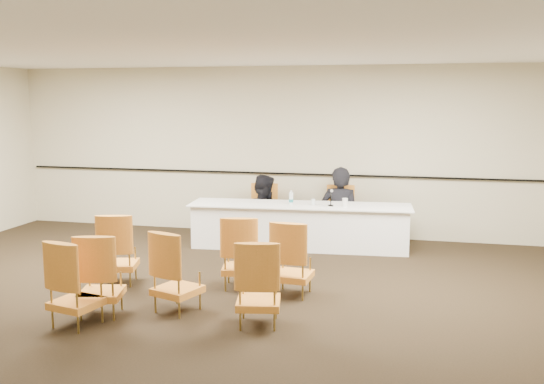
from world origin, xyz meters
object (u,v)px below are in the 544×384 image
Objects in this scene: panelist_main_chair at (340,214)px; aud_chair_back_left at (100,274)px; panelist_second at (263,221)px; aud_chair_front_right at (293,258)px; coffee_cup at (345,203)px; water_bottle at (291,198)px; panelist_second_chair at (263,212)px; aud_chair_front_mid at (241,252)px; drinking_glass at (313,202)px; aud_chair_back_right at (258,282)px; panel_table at (300,226)px; microphone at (331,198)px; panelist_main at (340,220)px; aud_chair_front_left at (118,248)px; aud_chair_extra at (76,283)px; aud_chair_back_mid at (177,271)px.

panelist_main_chair and aud_chair_back_left have the same top height.
aud_chair_front_right is (1.13, -2.92, 0.16)m from panelist_second.
coffee_cup is at bearing 174.52° from panelist_second.
water_bottle is 1.68× the size of coffee_cup.
aud_chair_front_mid is (0.41, -2.77, 0.00)m from panelist_second_chair.
panelist_second_chair is at bearing 65.23° from aud_chair_back_left.
drinking_glass is (0.98, -0.50, 0.46)m from panelist_second.
aud_chair_back_left is 1.80m from aud_chair_back_right.
aud_chair_front_mid is at bearing -86.02° from panelist_second_chair.
aud_chair_back_right is (0.22, -3.51, 0.11)m from panel_table.
panelist_main_chair is at bearing 74.11° from aud_chair_back_right.
microphone is 0.27× the size of aud_chair_front_right.
panel_table is 2.31m from aud_chair_front_mid.
coffee_cup is at bearing -25.10° from panelist_second_chair.
panelist_main_chair is 1.04m from water_bottle.
coffee_cup is at bearing 106.48° from panelist_main.
panelist_second_chair and aud_chair_front_right have the same top height.
aud_chair_front_left is (-1.20, -2.97, 0.00)m from panelist_second_chair.
panelist_second is 1.47m from microphone.
panelist_main is 1.94× the size of aud_chair_back_right.
aud_chair_front_mid is (-0.92, -2.87, 0.00)m from panelist_main_chair.
aud_chair_extra is (-0.92, -4.46, 0.16)m from panelist_second.
aud_chair_extra is (-2.18, -3.94, -0.37)m from microphone.
panelist_second_chair is at bearing -180.00° from panelist_main_chair.
panelist_main_chair is 9.50× the size of drinking_glass.
aud_chair_front_left is 1.63m from aud_chair_front_mid.
coffee_cup is (0.52, -0.06, 0.02)m from drinking_glass.
microphone is (0.51, -0.04, 0.49)m from panel_table.
drinking_glass is (-0.29, 0.02, -0.08)m from microphone.
microphone reaches higher than aud_chair_extra.
panelist_main_chair is (0.58, 0.59, 0.11)m from panel_table.
panelist_main_chair is at bearing 40.79° from panel_table.
aud_chair_back_left is 1.00× the size of aud_chair_back_mid.
panelist_main is at bearing 40.79° from panel_table.
microphone is at bearing -101.04° from panelist_main_chair.
panelist_second_chair is at bearing 87.46° from aud_chair_front_mid.
panelist_main is 3.03m from aud_chair_front_right.
panelist_main_chair and aud_chair_back_mid have the same top height.
drinking_glass is 3.46m from aud_chair_back_mid.
aud_chair_front_mid is 1.83m from aud_chair_back_left.
water_bottle is (-0.64, -0.02, -0.01)m from microphone.
aud_chair_front_mid and aud_chair_back_right have the same top height.
coffee_cup is at bearing -0.86° from water_bottle.
microphone reaches higher than aud_chair_front_right.
panelist_main is 4.12m from aud_chair_back_right.
drinking_glass is at bearing 173.32° from coffee_cup.
panelist_second reaches higher than aud_chair_front_left.
panel_table is 0.47m from drinking_glass.
aud_chair_front_right and aud_chair_extra have the same top height.
aud_chair_back_mid is (-0.66, -3.25, -0.36)m from water_bottle.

